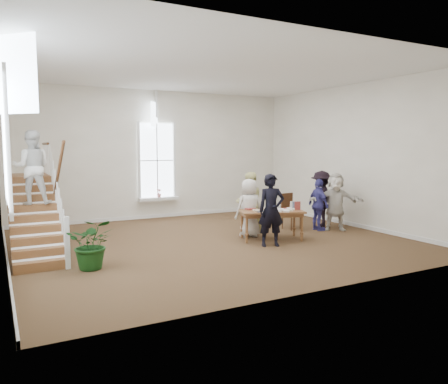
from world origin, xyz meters
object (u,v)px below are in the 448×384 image
woman_cluster_b (321,199)px  person_yellow (249,203)px  library_table (272,214)px  woman_cluster_a (319,205)px  floor_plant (92,244)px  police_officer (271,210)px  woman_cluster_c (335,202)px  side_chair (289,209)px  elderly_woman (249,208)px

woman_cluster_b → person_yellow: bearing=-55.2°
library_table → woman_cluster_a: woman_cluster_a is taller
woman_cluster_a → floor_plant: size_ratio=1.46×
floor_plant → police_officer: bearing=0.2°
person_yellow → woman_cluster_c: 2.68m
woman_cluster_b → woman_cluster_c: size_ratio=1.02×
woman_cluster_a → woman_cluster_b: bearing=-41.9°
police_officer → woman_cluster_b: police_officer is taller
police_officer → person_yellow: police_officer is taller
police_officer → side_chair: bearing=59.8°
library_table → side_chair: size_ratio=1.73×
person_yellow → woman_cluster_a: bearing=157.5°
elderly_woman → side_chair: size_ratio=1.49×
woman_cluster_b → police_officer: bearing=-22.5°
elderly_woman → police_officer: bearing=88.3°
floor_plant → side_chair: bearing=15.4°
police_officer → woman_cluster_a: (2.44, 1.06, -0.14)m
elderly_woman → woman_cluster_c: woman_cluster_c is taller
woman_cluster_a → person_yellow: bearing=76.7°
police_officer → library_table: bearing=71.6°
elderly_woman → woman_cluster_b: woman_cluster_b is taller
woman_cluster_b → floor_plant: woman_cluster_b is taller
woman_cluster_a → side_chair: bearing=47.3°
elderly_woman → woman_cluster_c: (2.83, -0.39, 0.06)m
elderly_woman → woman_cluster_a: (2.34, -0.19, -0.04)m
side_chair → woman_cluster_c: bearing=-47.1°
woman_cluster_c → floor_plant: woman_cluster_c is taller
police_officer → woman_cluster_c: 3.05m
person_yellow → floor_plant: 5.20m
elderly_woman → woman_cluster_a: 2.35m
elderly_woman → floor_plant: (-4.57, -1.27, -0.29)m
floor_plant → library_table: bearing=7.7°
elderly_woman → side_chair: bearing=-161.9°
police_officer → person_yellow: bearing=93.9°
police_officer → elderly_woman: (0.10, 1.25, -0.11)m
woman_cluster_c → side_chair: woman_cluster_c is taller
elderly_woman → person_yellow: person_yellow is taller
police_officer → elderly_woman: bearing=102.2°
woman_cluster_b → floor_plant: (-7.40, -1.53, -0.36)m
woman_cluster_b → library_table: bearing=-30.6°
side_chair → police_officer: bearing=-145.4°
elderly_woman → woman_cluster_a: size_ratio=1.05×
person_yellow → woman_cluster_c: person_yellow is taller
person_yellow → floor_plant: (-4.87, -1.77, -0.36)m
woman_cluster_b → side_chair: woman_cluster_b is taller
elderly_woman → person_yellow: bearing=-118.1°
woman_cluster_a → floor_plant: (-6.91, -1.08, -0.25)m
police_officer → side_chair: 2.54m
elderly_woman → woman_cluster_b: size_ratio=0.92×
woman_cluster_a → floor_plant: 7.00m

